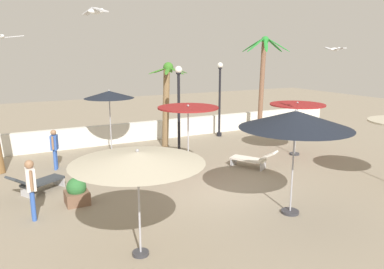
# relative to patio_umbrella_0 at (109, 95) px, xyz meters

# --- Properties ---
(ground_plane) EXTENTS (56.00, 56.00, 0.00)m
(ground_plane) POSITION_rel_patio_umbrella_0_xyz_m (2.32, -6.52, -2.72)
(ground_plane) COLOR gray
(boundary_wall) EXTENTS (25.20, 0.30, 1.01)m
(boundary_wall) POSITION_rel_patio_umbrella_0_xyz_m (2.32, 1.97, -2.22)
(boundary_wall) COLOR silver
(boundary_wall) RESTS_ON ground_plane
(patio_umbrella_0) EXTENTS (2.22, 2.22, 2.98)m
(patio_umbrella_0) POSITION_rel_patio_umbrella_0_xyz_m (0.00, 0.00, 0.00)
(patio_umbrella_0) COLOR #333338
(patio_umbrella_0) RESTS_ON ground_plane
(patio_umbrella_2) EXTENTS (2.44, 2.44, 2.45)m
(patio_umbrella_2) POSITION_rel_patio_umbrella_0_xyz_m (7.44, -3.93, -0.51)
(patio_umbrella_2) COLOR #333338
(patio_umbrella_2) RESTS_ON ground_plane
(patio_umbrella_3) EXTENTS (2.26, 2.26, 2.72)m
(patio_umbrella_3) POSITION_rel_patio_umbrella_0_xyz_m (1.80, -4.24, -0.27)
(patio_umbrella_3) COLOR #333338
(patio_umbrella_3) RESTS_ON ground_plane
(patio_umbrella_4) EXTENTS (3.00, 3.00, 2.55)m
(patio_umbrella_4) POSITION_rel_patio_umbrella_0_xyz_m (-1.81, -8.90, -0.38)
(patio_umbrella_4) COLOR #333338
(patio_umbrella_4) RESTS_ON ground_plane
(patio_umbrella_5) EXTENTS (3.15, 3.15, 3.08)m
(patio_umbrella_5) POSITION_rel_patio_umbrella_0_xyz_m (2.86, -8.74, 0.05)
(patio_umbrella_5) COLOR #333338
(patio_umbrella_5) RESTS_ON ground_plane
(palm_tree_0) EXTENTS (2.02, 1.93, 4.14)m
(palm_tree_0) POSITION_rel_patio_umbrella_0_xyz_m (2.92, 0.26, -0.13)
(palm_tree_0) COLOR olive
(palm_tree_0) RESTS_ON ground_plane
(palm_tree_2) EXTENTS (2.78, 2.47, 5.46)m
(palm_tree_2) POSITION_rel_patio_umbrella_0_xyz_m (8.74, 0.30, 0.73)
(palm_tree_2) COLOR brown
(palm_tree_2) RESTS_ON ground_plane
(lamp_post_0) EXTENTS (0.32, 0.32, 4.04)m
(lamp_post_0) POSITION_rel_patio_umbrella_0_xyz_m (2.51, -1.95, -0.46)
(lamp_post_0) COLOR black
(lamp_post_0) RESTS_ON ground_plane
(lamp_post_1) EXTENTS (0.31, 0.31, 4.07)m
(lamp_post_1) POSITION_rel_patio_umbrella_0_xyz_m (6.41, 1.01, -0.47)
(lamp_post_1) COLOR black
(lamp_post_1) RESTS_ON ground_plane
(lounge_chair_0) EXTENTS (1.43, 1.88, 0.83)m
(lounge_chair_0) POSITION_rel_patio_umbrella_0_xyz_m (4.52, -4.71, -2.32)
(lounge_chair_0) COLOR #B7B7BC
(lounge_chair_0) RESTS_ON ground_plane
(lounge_chair_1) EXTENTS (1.89, 1.44, 0.83)m
(lounge_chair_1) POSITION_rel_patio_umbrella_0_xyz_m (-3.55, -3.64, -2.32)
(lounge_chair_1) COLOR #B7B7BC
(lounge_chair_1) RESTS_ON ground_plane
(guest_0) EXTENTS (0.24, 0.56, 1.75)m
(guest_0) POSITION_rel_patio_umbrella_0_xyz_m (-3.83, -5.74, -1.66)
(guest_0) COLOR #3359B2
(guest_0) RESTS_ON ground_plane
(guest_1) EXTENTS (0.35, 0.53, 1.63)m
(guest_1) POSITION_rel_patio_umbrella_0_xyz_m (-2.61, -1.17, -1.74)
(guest_1) COLOR #3359B2
(guest_1) RESTS_ON ground_plane
(seagull_0) EXTENTS (1.36, 0.39, 0.15)m
(seagull_0) POSITION_rel_patio_umbrella_0_xyz_m (-4.08, -2.16, 2.39)
(seagull_0) COLOR white
(seagull_1) EXTENTS (0.44, 1.18, 0.15)m
(seagull_1) POSITION_rel_patio_umbrella_0_xyz_m (6.25, -6.87, 1.99)
(seagull_1) COLOR white
(seagull_2) EXTENTS (0.40, 0.91, 0.15)m
(seagull_2) POSITION_rel_patio_umbrella_0_xyz_m (-2.35, -8.03, 2.76)
(seagull_2) COLOR white
(planter) EXTENTS (0.70, 0.70, 0.85)m
(planter) POSITION_rel_patio_umbrella_0_xyz_m (-2.53, -5.15, -2.34)
(planter) COLOR brown
(planter) RESTS_ON ground_plane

